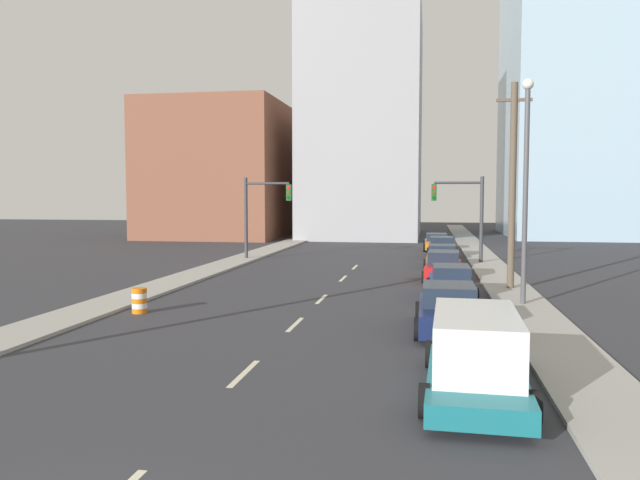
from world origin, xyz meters
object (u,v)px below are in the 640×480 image
at_px(traffic_signal_right, 467,208).
at_px(sedan_orange, 437,242).
at_px(street_lamp, 526,177).
at_px(box_truck_teal, 475,355).
at_px(traffic_signal_left, 259,207).
at_px(sedan_brown, 442,257).
at_px(traffic_barrel, 139,301).
at_px(sedan_blue, 451,283).
at_px(sedan_red, 443,267).
at_px(utility_pole_right_mid, 513,185).
at_px(sedan_navy, 449,310).
at_px(sedan_black, 442,248).

height_order(traffic_signal_right, sedan_orange, traffic_signal_right).
height_order(traffic_signal_right, street_lamp, street_lamp).
distance_m(traffic_signal_right, box_truck_teal, 27.75).
distance_m(traffic_signal_left, traffic_signal_right, 13.94).
bearing_deg(sedan_brown, traffic_signal_left, 171.72).
xyz_separation_m(traffic_barrel, street_lamp, (14.48, 3.97, 4.70)).
xyz_separation_m(sedan_blue, sedan_red, (-0.18, 6.12, 0.02)).
bearing_deg(sedan_blue, sedan_brown, 89.52).
distance_m(utility_pole_right_mid, sedan_blue, 5.90).
distance_m(utility_pole_right_mid, box_truck_teal, 16.80).
bearing_deg(traffic_signal_left, sedan_red, -34.05).
height_order(sedan_navy, sedan_blue, sedan_navy).
bearing_deg(utility_pole_right_mid, street_lamp, -90.64).
bearing_deg(sedan_red, sedan_black, 92.57).
bearing_deg(sedan_blue, traffic_signal_left, 129.72).
distance_m(sedan_black, sedan_orange, 6.23).
distance_m(street_lamp, sedan_blue, 5.48).
xyz_separation_m(traffic_signal_right, traffic_barrel, (-13.14, -19.81, -3.15)).
bearing_deg(sedan_orange, sedan_brown, -89.76).
bearing_deg(sedan_black, street_lamp, -81.40).
xyz_separation_m(utility_pole_right_mid, box_truck_teal, (-2.75, -16.08, -4.03)).
bearing_deg(sedan_orange, box_truck_teal, -90.03).
relative_size(traffic_barrel, sedan_blue, 0.20).
bearing_deg(sedan_orange, traffic_barrel, -111.63).
bearing_deg(sedan_red, traffic_signal_left, 149.16).
distance_m(utility_pole_right_mid, traffic_barrel, 17.32).
relative_size(sedan_navy, sedan_black, 1.01).
height_order(utility_pole_right_mid, sedan_black, utility_pole_right_mid).
bearing_deg(utility_pole_right_mid, traffic_signal_left, 143.11).
xyz_separation_m(utility_pole_right_mid, sedan_black, (-2.88, 15.12, -4.25)).
bearing_deg(traffic_signal_right, sedan_red, -101.07).
xyz_separation_m(sedan_navy, sedan_orange, (-0.03, 30.91, -0.07)).
xyz_separation_m(traffic_signal_left, sedan_black, (12.45, 3.62, -2.94)).
bearing_deg(traffic_barrel, traffic_signal_left, 92.31).
xyz_separation_m(traffic_barrel, box_truck_teal, (11.78, -7.77, 0.43)).
height_order(box_truck_teal, sedan_blue, box_truck_teal).
xyz_separation_m(street_lamp, box_truck_teal, (-2.70, -11.74, -4.27)).
distance_m(traffic_signal_left, utility_pole_right_mid, 19.20).
distance_m(sedan_blue, sedan_black, 18.06).
distance_m(traffic_signal_right, sedan_brown, 4.04).
relative_size(box_truck_teal, sedan_black, 1.31).
distance_m(box_truck_teal, sedan_orange, 37.42).
bearing_deg(sedan_red, sedan_orange, 93.68).
height_order(utility_pole_right_mid, sedan_red, utility_pole_right_mid).
bearing_deg(box_truck_teal, utility_pole_right_mid, 82.09).
height_order(utility_pole_right_mid, sedan_brown, utility_pole_right_mid).
relative_size(traffic_barrel, sedan_navy, 0.20).
height_order(traffic_signal_right, sedan_blue, traffic_signal_right).
distance_m(traffic_signal_left, sedan_orange, 15.93).
bearing_deg(sedan_brown, box_truck_teal, -87.67).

